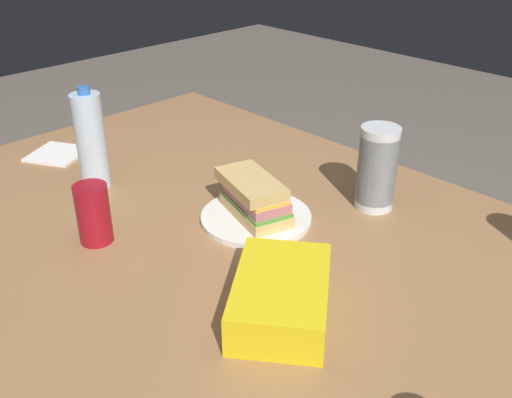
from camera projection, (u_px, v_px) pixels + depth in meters
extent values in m
cube|color=#9E7047|center=(238.00, 244.00, 1.18)|extent=(1.59, 1.05, 0.04)
cylinder|color=brown|center=(195.00, 207.00, 2.08)|extent=(0.07, 0.07, 0.69)
cylinder|color=white|center=(256.00, 217.00, 1.23)|extent=(0.23, 0.23, 0.01)
cube|color=#DBB26B|center=(256.00, 210.00, 1.22)|extent=(0.19, 0.14, 0.02)
cube|color=#599E3F|center=(256.00, 203.00, 1.21)|extent=(0.18, 0.13, 0.01)
cube|color=#C6727A|center=(256.00, 197.00, 1.21)|extent=(0.17, 0.12, 0.02)
cube|color=yellow|center=(256.00, 192.00, 1.20)|extent=(0.17, 0.12, 0.01)
cube|color=#DBB26B|center=(251.00, 184.00, 1.20)|extent=(0.19, 0.14, 0.02)
cylinder|color=maroon|center=(93.00, 214.00, 1.13)|extent=(0.07, 0.07, 0.12)
cube|color=yellow|center=(281.00, 296.00, 0.95)|extent=(0.26, 0.27, 0.07)
cylinder|color=silver|center=(375.00, 187.00, 1.26)|extent=(0.08, 0.08, 0.09)
cylinder|color=silver|center=(376.00, 179.00, 1.25)|extent=(0.08, 0.08, 0.09)
cylinder|color=silver|center=(377.00, 172.00, 1.25)|extent=(0.08, 0.08, 0.09)
cylinder|color=silver|center=(377.00, 164.00, 1.24)|extent=(0.08, 0.08, 0.09)
cylinder|color=silver|center=(378.00, 156.00, 1.23)|extent=(0.08, 0.08, 0.09)
cylinder|color=silver|center=(379.00, 149.00, 1.22)|extent=(0.08, 0.08, 0.09)
cylinder|color=silver|center=(91.00, 142.00, 1.32)|extent=(0.07, 0.07, 0.22)
cylinder|color=blue|center=(84.00, 91.00, 1.26)|extent=(0.03, 0.03, 0.02)
cube|color=white|center=(58.00, 154.00, 1.53)|extent=(0.18, 0.18, 0.01)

